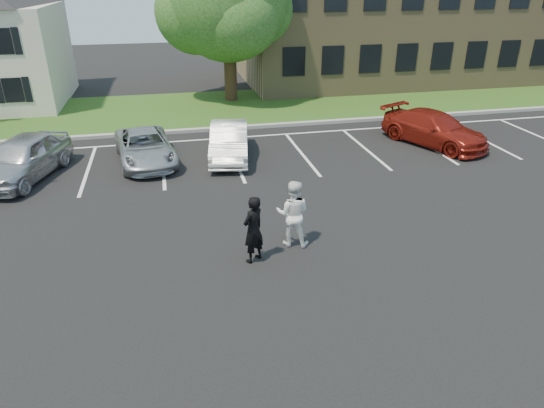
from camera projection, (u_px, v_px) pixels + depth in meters
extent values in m
plane|color=black|center=(280.00, 264.00, 12.39)|extent=(90.00, 90.00, 0.00)
cube|color=gray|center=(222.00, 128.00, 22.93)|extent=(40.00, 0.30, 0.15)
cube|color=#214D10|center=(213.00, 108.00, 26.47)|extent=(44.00, 8.00, 0.08)
cube|color=silver|center=(8.00, 176.00, 17.80)|extent=(0.12, 5.20, 0.01)
cube|color=silver|center=(88.00, 170.00, 18.34)|extent=(0.12, 5.20, 0.01)
cube|color=silver|center=(163.00, 164.00, 18.89)|extent=(0.12, 5.20, 0.01)
cube|color=silver|center=(234.00, 158.00, 19.43)|extent=(0.12, 5.20, 0.01)
cube|color=silver|center=(302.00, 153.00, 19.98)|extent=(0.12, 5.20, 0.01)
cube|color=silver|center=(365.00, 149.00, 20.53)|extent=(0.12, 5.20, 0.01)
cube|color=silver|center=(426.00, 144.00, 21.07)|extent=(0.12, 5.20, 0.01)
cube|color=silver|center=(483.00, 140.00, 21.62)|extent=(0.12, 5.20, 0.01)
cube|color=silver|center=(537.00, 136.00, 22.16)|extent=(0.12, 5.20, 0.01)
cube|color=silver|center=(256.00, 136.00, 22.09)|extent=(34.00, 0.12, 0.01)
cube|color=olive|center=(407.00, 17.00, 32.76)|extent=(22.00, 10.00, 8.00)
cube|color=black|center=(294.00, 62.00, 27.32)|extent=(1.30, 0.06, 1.60)
cube|color=black|center=(333.00, 60.00, 27.77)|extent=(1.30, 0.06, 1.60)
cube|color=black|center=(370.00, 59.00, 28.22)|extent=(1.30, 0.06, 1.60)
cube|color=black|center=(407.00, 57.00, 28.66)|extent=(1.30, 0.06, 1.60)
cube|color=black|center=(442.00, 56.00, 29.11)|extent=(1.30, 0.06, 1.60)
cube|color=black|center=(476.00, 55.00, 29.56)|extent=(1.30, 0.06, 1.60)
cube|color=black|center=(509.00, 54.00, 30.01)|extent=(1.30, 0.06, 1.60)
cube|color=black|center=(541.00, 52.00, 30.45)|extent=(1.30, 0.06, 1.60)
cylinder|color=black|center=(230.00, 73.00, 27.46)|extent=(0.70, 0.70, 3.20)
sphere|color=#1E4413|center=(255.00, 7.00, 26.92)|extent=(4.60, 4.60, 4.60)
sphere|color=#1E4413|center=(196.00, 12.00, 26.10)|extent=(4.40, 4.40, 4.40)
sphere|color=#1E4413|center=(240.00, 19.00, 24.93)|extent=(4.00, 4.00, 4.00)
imported|color=black|center=(253.00, 230.00, 12.19)|extent=(0.79, 0.74, 1.81)
imported|color=white|center=(293.00, 213.00, 12.93)|extent=(1.10, 0.98, 1.87)
imported|color=#B7B8BD|center=(23.00, 158.00, 17.28)|extent=(3.17, 4.88, 1.55)
imported|color=#AFB1B7|center=(145.00, 147.00, 18.83)|extent=(2.65, 4.66, 1.23)
imported|color=silver|center=(229.00, 141.00, 19.25)|extent=(2.08, 4.32, 1.37)
imported|color=maroon|center=(434.00, 129.00, 20.75)|extent=(3.78, 5.17, 1.39)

